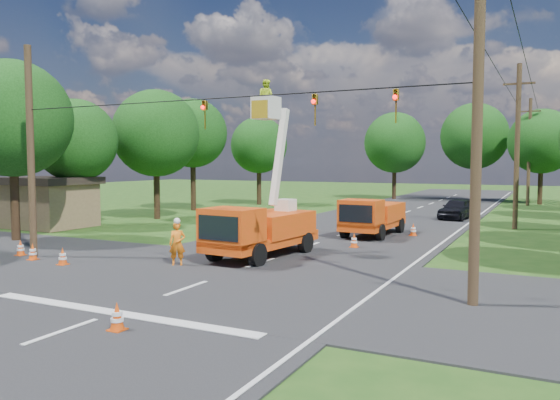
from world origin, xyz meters
The scene contains 30 objects.
ground centered at (0.00, 20.00, 0.00)m, with size 140.00×140.00×0.00m, color #1F4615.
road_main centered at (0.00, 20.00, 0.00)m, with size 12.00×100.00×0.06m, color black.
road_cross centered at (0.00, 2.00, 0.00)m, with size 56.00×10.00×0.07m, color black.
stop_bar centered at (0.00, -3.20, 0.00)m, with size 9.00×0.45×0.02m, color silver.
edge_line centered at (5.60, 20.00, 0.00)m, with size 0.12×90.00×0.02m, color silver.
bucket_truck centered at (-0.69, 6.24, 1.59)m, with size 2.90×6.25×7.61m.
second_truck centered at (1.60, 15.00, 1.10)m, with size 2.44×5.75×2.12m.
ground_worker centered at (-2.72, 3.13, 0.88)m, with size 0.64×0.42×1.76m, color #E35213.
distant_car centered at (4.46, 26.42, 0.75)m, with size 1.78×4.42×1.50m, color black.
traffic_cone_0 centered at (1.09, -4.30, 0.36)m, with size 0.38×0.38×0.71m.
traffic_cone_1 centered at (0.39, 8.49, 0.36)m, with size 0.38×0.38×0.71m.
traffic_cone_2 centered at (2.07, 10.54, 0.36)m, with size 0.38×0.38×0.71m.
traffic_cone_3 centered at (-6.83, 1.16, 0.36)m, with size 0.38×0.38×0.71m.
traffic_cone_4 centered at (-8.82, 1.39, 0.36)m, with size 0.38×0.38×0.71m.
traffic_cone_5 centered at (-10.21, 1.90, 0.36)m, with size 0.38×0.38×0.71m.
traffic_cone_6 centered at (3.67, 15.93, 0.36)m, with size 0.38×0.38×0.71m.
pole_right_near centered at (8.50, 2.00, 5.11)m, with size 1.80×0.30×10.00m.
pole_right_mid centered at (8.50, 22.00, 5.11)m, with size 1.80×0.30×10.00m.
pole_right_far centered at (8.50, 42.00, 5.11)m, with size 1.80×0.30×10.00m.
pole_left centered at (-9.50, 2.00, 4.50)m, with size 0.30×0.30×9.00m.
signal_span centered at (2.23, 1.99, 5.88)m, with size 18.00×0.29×1.07m.
shed centered at (-18.00, 10.00, 1.62)m, with size 5.50×4.50×3.15m.
tree_left_b centered at (-14.50, 5.00, 6.31)m, with size 6.00×6.00×9.32m.
tree_left_c centered at (-16.50, 11.00, 5.44)m, with size 5.20×5.20×8.06m.
tree_left_d centered at (-15.00, 17.00, 6.12)m, with size 6.20×6.20×9.24m.
tree_left_e centered at (-16.80, 24.00, 6.49)m, with size 5.80×5.80×9.41m.
tree_left_f centered at (-14.80, 32.00, 5.69)m, with size 5.40×5.40×8.40m.
tree_far_a centered at (-5.00, 45.00, 6.19)m, with size 6.60×6.60×9.50m.
tree_far_b centered at (3.00, 47.00, 6.81)m, with size 7.00×7.00×10.32m.
tree_far_c centered at (9.50, 44.00, 6.06)m, with size 6.20×6.20×9.18m.
Camera 1 is at (10.38, -14.13, 4.10)m, focal length 35.00 mm.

